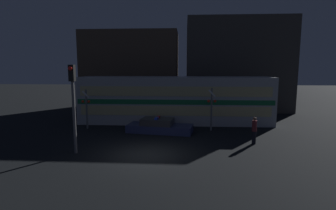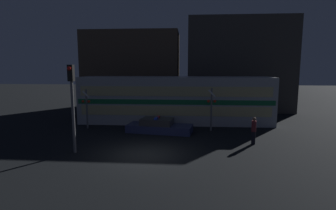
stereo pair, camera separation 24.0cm
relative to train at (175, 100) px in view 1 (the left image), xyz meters
The scene contains 9 objects.
ground_plane 9.11m from the train, 98.07° to the right, with size 120.00×120.00×0.00m, color black.
train is the anchor object (origin of this frame).
police_car 4.06m from the train, 106.10° to the right, with size 5.03×2.49×1.16m.
pedestrian 8.25m from the train, 50.18° to the right, with size 0.29×0.29×1.73m.
crossing_signal_near 4.08m from the train, 44.83° to the right, with size 0.70×0.31×3.28m.
crossing_signal_far 7.41m from the train, 157.62° to the right, with size 0.70×0.31×3.11m.
traffic_light_corner 10.27m from the train, 121.24° to the right, with size 0.30×0.46×4.95m.
building_left 10.23m from the train, 123.18° to the left, with size 10.81×5.70×8.88m.
building_center 11.32m from the train, 51.55° to the left, with size 11.40×6.74×10.14m.
Camera 1 is at (2.08, -13.86, 4.78)m, focal length 28.00 mm.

